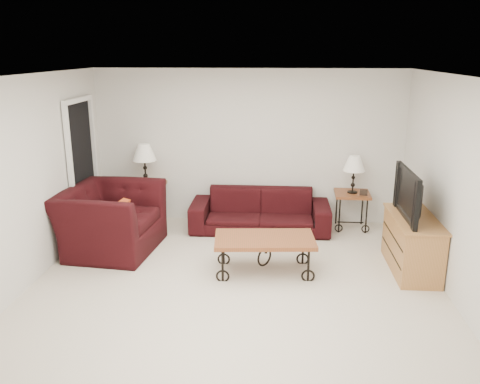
# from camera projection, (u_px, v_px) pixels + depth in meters

# --- Properties ---
(ground) EXTENTS (5.00, 5.00, 0.00)m
(ground) POSITION_uv_depth(u_px,v_px,m) (236.00, 287.00, 5.99)
(ground) COLOR beige
(ground) RESTS_ON ground
(wall_back) EXTENTS (5.00, 0.02, 2.50)m
(wall_back) POSITION_uv_depth(u_px,v_px,m) (249.00, 147.00, 8.04)
(wall_back) COLOR silver
(wall_back) RESTS_ON ground
(wall_front) EXTENTS (5.00, 0.02, 2.50)m
(wall_front) POSITION_uv_depth(u_px,v_px,m) (202.00, 289.00, 3.25)
(wall_front) COLOR silver
(wall_front) RESTS_ON ground
(wall_left) EXTENTS (0.02, 5.00, 2.50)m
(wall_left) POSITION_uv_depth(u_px,v_px,m) (25.00, 183.00, 5.83)
(wall_left) COLOR silver
(wall_left) RESTS_ON ground
(wall_right) EXTENTS (0.02, 5.00, 2.50)m
(wall_right) POSITION_uv_depth(u_px,v_px,m) (460.00, 193.00, 5.46)
(wall_right) COLOR silver
(wall_right) RESTS_ON ground
(ceiling) EXTENTS (5.00, 5.00, 0.00)m
(ceiling) POSITION_uv_depth(u_px,v_px,m) (235.00, 76.00, 5.30)
(ceiling) COLOR white
(ceiling) RESTS_ON wall_back
(doorway) EXTENTS (0.08, 0.94, 2.04)m
(doorway) POSITION_uv_depth(u_px,v_px,m) (83.00, 170.00, 7.47)
(doorway) COLOR black
(doorway) RESTS_ON ground
(sofa) EXTENTS (2.18, 0.85, 0.64)m
(sofa) POSITION_uv_depth(u_px,v_px,m) (260.00, 211.00, 7.82)
(sofa) COLOR black
(sofa) RESTS_ON ground
(side_table_left) EXTENTS (0.64, 0.64, 0.66)m
(side_table_left) POSITION_uv_depth(u_px,v_px,m) (147.00, 204.00, 8.13)
(side_table_left) COLOR brown
(side_table_left) RESTS_ON ground
(side_table_right) EXTENTS (0.57, 0.57, 0.60)m
(side_table_right) POSITION_uv_depth(u_px,v_px,m) (351.00, 211.00, 7.89)
(side_table_right) COLOR brown
(side_table_right) RESTS_ON ground
(lamp_left) EXTENTS (0.40, 0.40, 0.66)m
(lamp_left) POSITION_uv_depth(u_px,v_px,m) (145.00, 164.00, 7.95)
(lamp_left) COLOR black
(lamp_left) RESTS_ON side_table_left
(lamp_right) EXTENTS (0.35, 0.35, 0.60)m
(lamp_right) POSITION_uv_depth(u_px,v_px,m) (353.00, 174.00, 7.73)
(lamp_right) COLOR black
(lamp_right) RESTS_ON side_table_right
(photo_frame_left) EXTENTS (0.13, 0.05, 0.11)m
(photo_frame_left) POSITION_uv_depth(u_px,v_px,m) (134.00, 183.00, 7.89)
(photo_frame_left) COLOR black
(photo_frame_left) RESTS_ON side_table_left
(photo_frame_right) EXTENTS (0.12, 0.04, 0.10)m
(photo_frame_right) POSITION_uv_depth(u_px,v_px,m) (364.00, 193.00, 7.64)
(photo_frame_right) COLOR black
(photo_frame_right) RESTS_ON side_table_right
(coffee_table) EXTENTS (1.32, 0.79, 0.47)m
(coffee_table) POSITION_uv_depth(u_px,v_px,m) (264.00, 255.00, 6.33)
(coffee_table) COLOR brown
(coffee_table) RESTS_ON ground
(armchair) EXTENTS (1.37, 1.52, 0.91)m
(armchair) POSITION_uv_depth(u_px,v_px,m) (110.00, 219.00, 7.00)
(armchair) COLOR black
(armchair) RESTS_ON ground
(throw_pillow) EXTENTS (0.15, 0.42, 0.41)m
(throw_pillow) POSITION_uv_depth(u_px,v_px,m) (119.00, 216.00, 6.93)
(throw_pillow) COLOR #D54E1B
(throw_pillow) RESTS_ON armchair
(tv_stand) EXTENTS (0.50, 1.20, 0.72)m
(tv_stand) POSITION_uv_depth(u_px,v_px,m) (412.00, 244.00, 6.37)
(tv_stand) COLOR #AE7240
(tv_stand) RESTS_ON ground
(television) EXTENTS (0.14, 1.08, 0.62)m
(television) POSITION_uv_depth(u_px,v_px,m) (415.00, 194.00, 6.18)
(television) COLOR black
(television) RESTS_ON tv_stand
(backpack) EXTENTS (0.40, 0.33, 0.48)m
(backpack) POSITION_uv_depth(u_px,v_px,m) (321.00, 222.00, 7.56)
(backpack) COLOR black
(backpack) RESTS_ON ground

